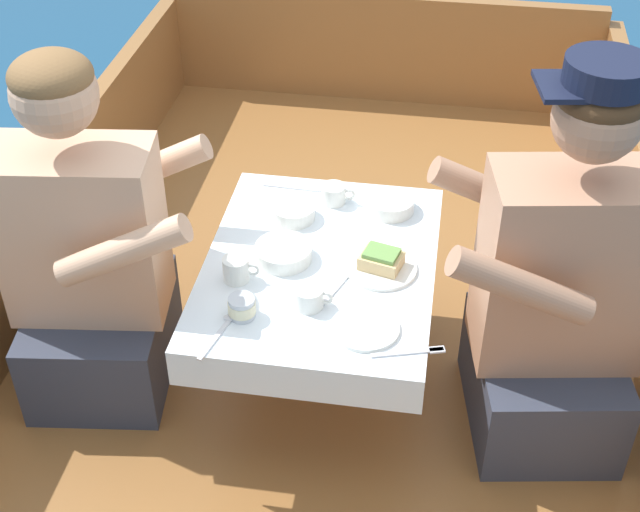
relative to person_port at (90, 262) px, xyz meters
name	(u,v)px	position (x,y,z in m)	size (l,w,h in m)	color
ground_plane	(326,416)	(0.60, 0.21, -0.71)	(60.00, 60.00, 0.00)	navy
boat_deck	(327,382)	(0.60, 0.21, -0.55)	(1.90, 3.26, 0.31)	brown
gunwale_port	(22,262)	(-0.32, 0.21, -0.20)	(0.06, 3.26, 0.40)	#936033
bow_coaming	(385,48)	(0.60, 1.80, -0.17)	(1.78, 0.06, 0.46)	#936033
cockpit_table	(320,276)	(0.60, 0.08, -0.03)	(0.60, 0.78, 0.41)	#B2B2B7
person_port	(90,262)	(0.00, 0.00, 0.00)	(0.56, 0.49, 0.99)	#333847
person_starboard	(557,299)	(1.20, 0.02, 0.02)	(0.57, 0.51, 1.06)	#333847
plate_sandwich	(381,268)	(0.76, 0.07, 0.02)	(0.19, 0.19, 0.01)	silver
plate_bread	(365,328)	(0.74, -0.16, 0.02)	(0.16, 0.16, 0.01)	silver
sandwich	(381,259)	(0.76, 0.07, 0.05)	(0.12, 0.10, 0.05)	#E0BC7F
bowl_port_near	(293,211)	(0.49, 0.26, 0.04)	(0.12, 0.12, 0.04)	silver
bowl_starboard_near	(283,252)	(0.50, 0.08, 0.04)	(0.15, 0.15, 0.04)	silver
bowl_center_far	(391,204)	(0.76, 0.34, 0.04)	(0.13, 0.13, 0.04)	silver
coffee_cup_port	(307,297)	(0.59, -0.10, 0.04)	(0.10, 0.07, 0.05)	silver
coffee_cup_starboard	(334,194)	(0.59, 0.36, 0.04)	(0.10, 0.07, 0.05)	silver
coffee_cup_center	(236,269)	(0.40, -0.02, 0.05)	(0.09, 0.07, 0.06)	silver
tin_can	(242,307)	(0.45, -0.16, 0.04)	(0.07, 0.07, 0.05)	silver
utensil_knife_starboard	(292,187)	(0.46, 0.41, 0.02)	(0.17, 0.02, 0.00)	silver
utensil_fork_port	(415,352)	(0.87, -0.22, 0.02)	(0.17, 0.06, 0.00)	silver
utensil_fork_starboard	(341,282)	(0.66, 0.00, 0.02)	(0.08, 0.17, 0.00)	silver
utensil_spoon_starboard	(222,329)	(0.41, -0.21, 0.02)	(0.06, 0.17, 0.01)	silver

